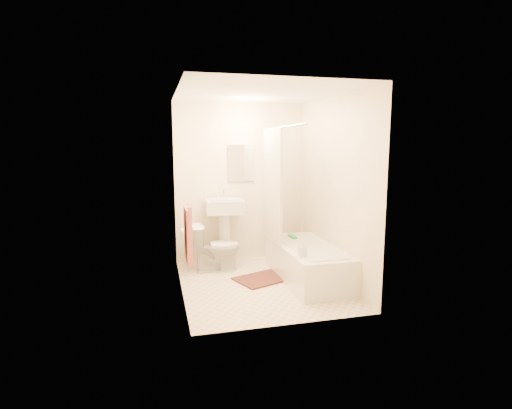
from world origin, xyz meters
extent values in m
plane|color=beige|center=(0.00, 0.00, 0.00)|extent=(2.40, 2.40, 0.00)
plane|color=white|center=(0.00, 0.00, 2.40)|extent=(2.40, 2.40, 0.00)
cube|color=beige|center=(0.00, 1.20, 1.20)|extent=(2.00, 0.02, 2.40)
cube|color=beige|center=(-1.00, 0.00, 1.20)|extent=(0.02, 2.40, 2.40)
cube|color=beige|center=(1.00, 0.00, 1.20)|extent=(0.02, 2.40, 2.40)
cube|color=white|center=(0.00, 1.18, 1.50)|extent=(0.40, 0.03, 0.55)
cylinder|color=silver|center=(0.30, 0.10, 2.00)|extent=(0.03, 1.70, 0.03)
cube|color=silver|center=(0.30, 0.50, 1.22)|extent=(0.04, 0.80, 1.55)
cylinder|color=silver|center=(-0.96, -0.25, 1.10)|extent=(0.02, 0.60, 0.02)
cube|color=#CC7266|center=(-0.93, -0.25, 0.78)|extent=(0.06, 0.45, 0.66)
cylinder|color=white|center=(-0.93, 0.12, 0.70)|extent=(0.11, 0.12, 0.12)
imported|color=white|center=(-0.47, 0.70, 0.33)|extent=(0.69, 0.41, 0.66)
cube|color=#542922|center=(0.06, 0.15, 0.01)|extent=(0.80, 0.71, 0.02)
imported|color=silver|center=(0.41, -0.40, 0.54)|extent=(0.09, 0.09, 0.19)
cube|color=green|center=(0.61, 0.51, 0.47)|extent=(0.07, 0.22, 0.04)
camera|label=1|loc=(-1.28, -4.76, 1.80)|focal=28.00mm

